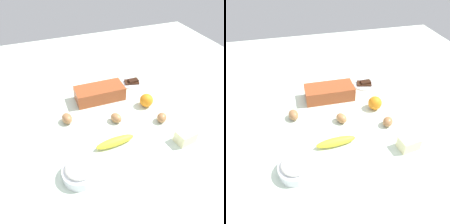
{
  "view_description": "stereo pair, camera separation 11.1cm",
  "coord_description": "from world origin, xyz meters",
  "views": [
    {
      "loc": [
        -0.32,
        -0.85,
        0.79
      ],
      "look_at": [
        0.0,
        0.0,
        0.04
      ],
      "focal_mm": 36.3,
      "sensor_mm": 36.0,
      "label": 1
    },
    {
      "loc": [
        -0.22,
        -0.88,
        0.79
      ],
      "look_at": [
        0.0,
        0.0,
        0.04
      ],
      "focal_mm": 36.3,
      "sensor_mm": 36.0,
      "label": 2
    }
  ],
  "objects": [
    {
      "name": "egg_beside_bowl",
      "position": [
        0.01,
        -0.03,
        0.02
      ],
      "size": [
        0.07,
        0.08,
        0.05
      ],
      "primitive_type": "ellipsoid",
      "rotation": [
        0.0,
        1.57,
        1.99
      ],
      "color": "#AF7647",
      "rests_on": "ground_plane"
    },
    {
      "name": "flour_bowl",
      "position": [
        -0.25,
        -0.29,
        0.04
      ],
      "size": [
        0.15,
        0.15,
        0.08
      ],
      "color": "white",
      "rests_on": "ground_plane"
    },
    {
      "name": "butter_block",
      "position": [
        0.26,
        -0.28,
        0.03
      ],
      "size": [
        0.1,
        0.08,
        0.06
      ],
      "primitive_type": "cube",
      "rotation": [
        0.0,
        0.0,
        0.15
      ],
      "color": "#F4EDB2",
      "rests_on": "ground_plane"
    },
    {
      "name": "orange_fruit",
      "position": [
        0.22,
        0.03,
        0.04
      ],
      "size": [
        0.08,
        0.08,
        0.08
      ],
      "primitive_type": "sphere",
      "color": "orange",
      "rests_on": "ground_plane"
    },
    {
      "name": "egg_loose",
      "position": [
        0.23,
        -0.12,
        0.02
      ],
      "size": [
        0.08,
        0.08,
        0.05
      ],
      "primitive_type": "ellipsoid",
      "rotation": [
        0.0,
        1.57,
        4.02
      ],
      "color": "#A46E43",
      "rests_on": "ground_plane"
    },
    {
      "name": "banana",
      "position": [
        -0.05,
        -0.18,
        0.02
      ],
      "size": [
        0.19,
        0.06,
        0.04
      ],
      "primitive_type": "ellipsoid",
      "rotation": [
        0.0,
        0.0,
        3.21
      ],
      "color": "yellow",
      "rests_on": "ground_plane"
    },
    {
      "name": "ground_plane",
      "position": [
        0.0,
        0.0,
        -0.01
      ],
      "size": [
        2.4,
        2.4,
        0.02
      ],
      "primitive_type": "cube",
      "color": "silver"
    },
    {
      "name": "egg_near_butter",
      "position": [
        -0.23,
        0.05,
        0.03
      ],
      "size": [
        0.06,
        0.08,
        0.05
      ],
      "primitive_type": "ellipsoid",
      "rotation": [
        0.0,
        1.57,
        4.88
      ],
      "color": "#9F6B41",
      "rests_on": "ground_plane"
    },
    {
      "name": "loaf_pan",
      "position": [
        -0.01,
        0.19,
        0.04
      ],
      "size": [
        0.28,
        0.13,
        0.08
      ],
      "rotation": [
        0.0,
        0.0,
        -0.01
      ],
      "color": "#9E4723",
      "rests_on": "ground_plane"
    },
    {
      "name": "chocolate_plate",
      "position": [
        0.24,
        0.26,
        0.01
      ],
      "size": [
        0.13,
        0.13,
        0.03
      ],
      "color": "white",
      "rests_on": "ground_plane"
    }
  ]
}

